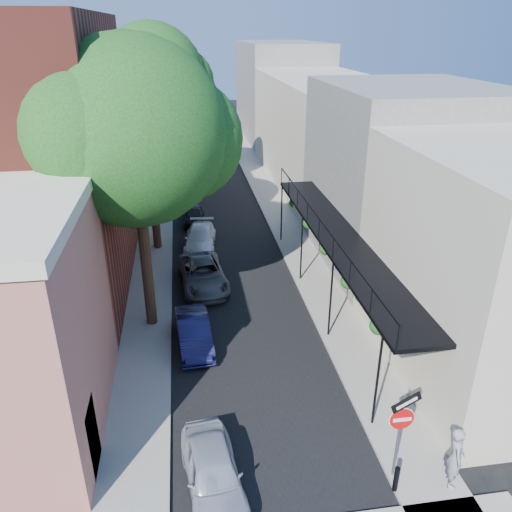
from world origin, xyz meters
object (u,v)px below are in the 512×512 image
object	(u,v)px
parked_car_c	(203,274)
parked_car_e	(194,215)
oak_mid	(155,121)
bollard	(396,479)
oak_far	(159,79)
parked_car_d	(200,238)
pedestrian	(456,457)
oak_near	(146,135)
parked_car_b	(194,332)
sign_post	(401,422)
parked_car_a	(213,472)

from	to	relation	value
parked_car_c	parked_car_e	xyz separation A→B (m)	(-0.15, 8.58, -0.07)
oak_mid	bollard	bearing A→B (deg)	-70.10
oak_far	parked_car_d	xyz separation A→B (m)	(1.95, -9.54, -7.67)
oak_mid	parked_car_d	world-z (taller)	oak_mid
bollard	pedestrian	world-z (taller)	pedestrian
oak_far	pedestrian	size ratio (longest dim) A/B	6.32
oak_near	parked_car_b	bearing A→B (deg)	-57.79
parked_car_b	pedestrian	xyz separation A→B (m)	(6.69, -7.73, 0.47)
oak_far	sign_post	bearing A→B (deg)	-76.09
oak_far	parked_car_e	bearing A→B (deg)	-72.81
parked_car_c	oak_near	bearing A→B (deg)	-128.53
oak_near	parked_car_c	world-z (taller)	oak_near
parked_car_d	oak_near	bearing A→B (deg)	-98.63
parked_car_a	sign_post	bearing A→B (deg)	-11.17
oak_mid	parked_car_c	bearing A→B (deg)	-69.24
oak_far	parked_car_e	world-z (taller)	oak_far
parked_car_e	pedestrian	world-z (taller)	pedestrian
oak_near	parked_car_a	distance (m)	11.59
oak_mid	parked_car_c	size ratio (longest dim) A/B	2.25
oak_mid	pedestrian	world-z (taller)	oak_mid
parked_car_b	parked_car_d	size ratio (longest dim) A/B	0.88
bollard	oak_far	xyz separation A→B (m)	(-6.35, 26.77, 7.74)
parked_car_b	oak_mid	bearing A→B (deg)	93.35
parked_car_c	parked_car_d	size ratio (longest dim) A/B	1.12
parked_car_c	parked_car_e	distance (m)	8.58
bollard	oak_near	size ratio (longest dim) A/B	0.07
oak_near	parked_car_e	bearing A→B (deg)	81.39
bollard	parked_car_d	xyz separation A→B (m)	(-4.40, 17.23, 0.07)
oak_far	parked_car_b	xyz separation A→B (m)	(1.27, -19.04, -7.67)
parked_car_a	parked_car_d	distance (m)	16.37
parked_car_c	parked_car_a	bearing A→B (deg)	-96.85
pedestrian	oak_far	bearing A→B (deg)	37.32
oak_far	oak_mid	bearing A→B (deg)	-90.41
bollard	oak_far	distance (m)	28.58
bollard	parked_car_d	world-z (taller)	parked_car_d
oak_mid	parked_car_c	xyz separation A→B (m)	(1.93, -5.10, -6.43)
oak_near	pedestrian	bearing A→B (deg)	-50.77
sign_post	oak_far	distance (m)	27.80
oak_near	oak_far	bearing A→B (deg)	89.96
parked_car_b	parked_car_d	xyz separation A→B (m)	(0.69, 9.50, 0.00)
sign_post	parked_car_d	size ratio (longest dim) A/B	0.74
parked_car_d	parked_car_e	bearing A→B (deg)	99.50
oak_mid	oak_far	world-z (taller)	oak_far
parked_car_a	parked_car_b	world-z (taller)	parked_car_a
sign_post	oak_far	size ratio (longest dim) A/B	0.25
oak_mid	parked_car_b	size ratio (longest dim) A/B	2.86
sign_post	bollard	size ratio (longest dim) A/B	3.74
oak_mid	parked_car_d	xyz separation A→B (m)	(2.02, -0.50, -6.47)
oak_near	parked_car_c	distance (m)	8.02
bollard	pedestrian	distance (m)	1.69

